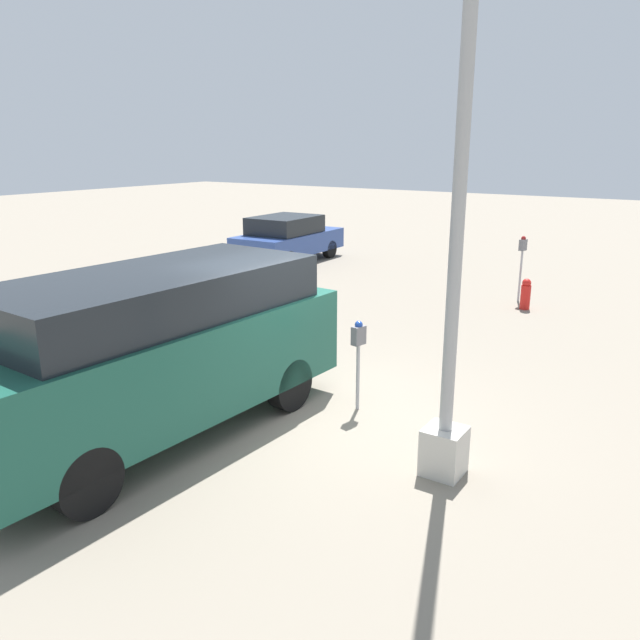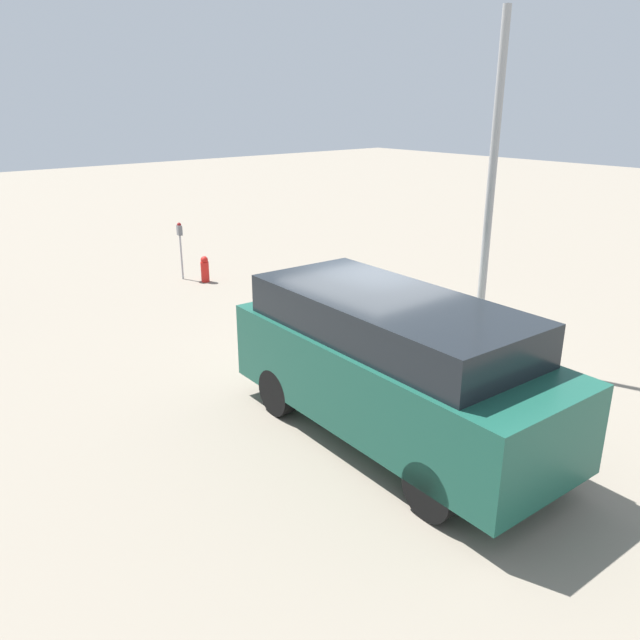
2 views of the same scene
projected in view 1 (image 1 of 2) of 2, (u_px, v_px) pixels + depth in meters
ground_plane at (311, 413)px, 8.68m from camera, size 80.00×80.00×0.00m
parking_meter_near at (358, 345)px, 8.55m from camera, size 0.22×0.15×1.29m
parking_meter_far at (522, 254)px, 14.51m from camera, size 0.22×0.15×1.56m
lamp_post at (452, 316)px, 6.58m from camera, size 0.44×0.44×6.08m
parked_van at (154, 347)px, 7.77m from camera, size 5.29×2.25×2.12m
car_distant at (288, 238)px, 19.65m from camera, size 3.95×1.87×1.44m
fire_hydrant at (526, 294)px, 14.03m from camera, size 0.22×0.22×0.70m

